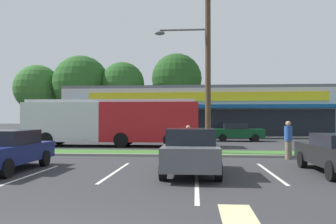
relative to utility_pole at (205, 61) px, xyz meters
name	(u,v)px	position (x,y,z in m)	size (l,w,h in m)	color
grass_median	(157,153)	(-2.62, 0.26, -4.95)	(56.00, 2.20, 0.12)	#386B28
curb_lip	(154,155)	(-2.62, -0.96, -4.95)	(56.00, 0.24, 0.12)	gray
parking_stripe_0	(29,176)	(-6.14, -7.18, -5.01)	(0.12, 4.80, 0.01)	silver
parking_stripe_1	(116,172)	(-3.42, -6.09, -5.01)	(0.12, 4.80, 0.01)	silver
parking_stripe_2	(197,185)	(-0.49, -8.33, -5.01)	(0.12, 4.80, 0.01)	silver
parking_stripe_3	(270,173)	(2.15, -5.86, -5.01)	(0.12, 4.80, 0.01)	silver
lot_arrow	(238,214)	(0.32, -11.35, -5.01)	(0.70, 1.60, 0.01)	beige
storefront_building	(204,112)	(0.52, 22.84, -2.33)	(30.05, 14.52, 5.36)	beige
tree_far_left	(37,88)	(-23.74, 30.28, 1.41)	(6.85, 6.85, 9.85)	#473323
tree_left	(81,84)	(-17.07, 30.05, 1.97)	(8.17, 8.17, 11.07)	#473323
tree_mid_left	(122,84)	(-10.95, 29.97, 1.88)	(6.29, 6.29, 10.05)	#473323
tree_mid	(177,79)	(-3.28, 32.16, 2.84)	(7.41, 7.41, 11.57)	#473323
utility_pole	(205,61)	(0.00, 0.00, 0.00)	(3.03, 2.40, 9.34)	#4C3826
city_bus	(112,121)	(-6.40, 5.37, -3.25)	(12.18, 2.75, 3.25)	#AD191E
bus_stop_bench	(7,147)	(-10.10, -1.60, -4.51)	(1.60, 0.45, 0.95)	brown
car_0	(191,151)	(-0.68, -6.38, -4.20)	(1.94, 4.30, 1.59)	#515459
car_1	(5,150)	(-7.55, -6.22, -4.24)	(2.02, 4.59, 1.50)	navy
car_3	(237,132)	(3.05, 11.33, -4.24)	(4.29, 1.94, 1.49)	#0C3F1E
car_5	(70,132)	(-11.66, 11.30, -4.28)	(4.67, 1.99, 1.39)	maroon
pedestrian_near_bench	(288,140)	(3.88, -1.68, -4.10)	(0.37, 0.37, 1.82)	#726651
pedestrian_by_pole	(188,141)	(-0.88, -1.34, -4.20)	(0.32, 0.32, 1.60)	#726651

